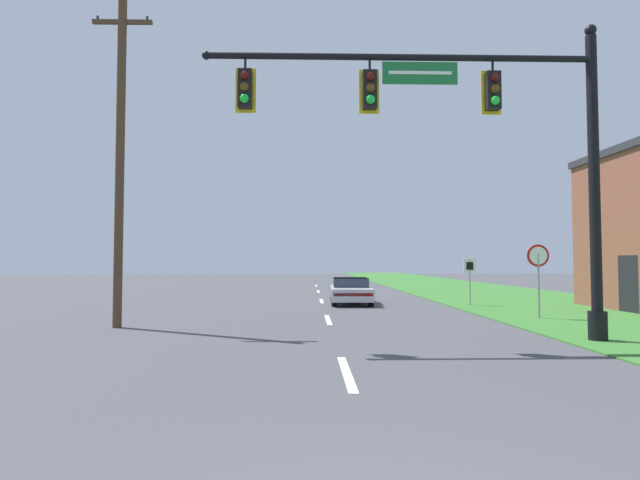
% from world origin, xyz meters
% --- Properties ---
extents(grass_verge_right, '(10.00, 110.00, 0.04)m').
position_xyz_m(grass_verge_right, '(10.50, 30.00, 0.02)').
color(grass_verge_right, '#38752D').
rests_on(grass_verge_right, ground).
extents(road_center_line, '(0.16, 34.80, 0.01)m').
position_xyz_m(road_center_line, '(0.00, 22.00, 0.01)').
color(road_center_line, silver).
rests_on(road_center_line, ground).
extents(signal_mast, '(9.91, 0.47, 7.85)m').
position_xyz_m(signal_mast, '(3.73, 9.27, 4.93)').
color(signal_mast, black).
rests_on(signal_mast, grass_verge_right).
extents(car_ahead, '(1.97, 4.74, 1.19)m').
position_xyz_m(car_ahead, '(1.32, 20.70, 0.61)').
color(car_ahead, black).
rests_on(car_ahead, ground).
extents(stop_sign, '(0.76, 0.07, 2.50)m').
position_xyz_m(stop_sign, '(7.18, 14.04, 1.86)').
color(stop_sign, gray).
rests_on(stop_sign, grass_verge_right).
extents(route_sign_post, '(0.55, 0.06, 2.03)m').
position_xyz_m(route_sign_post, '(6.47, 19.08, 1.53)').
color(route_sign_post, gray).
rests_on(route_sign_post, grass_verge_right).
extents(utility_pole_near, '(1.80, 0.26, 10.16)m').
position_xyz_m(utility_pole_near, '(-6.35, 12.23, 5.24)').
color(utility_pole_near, '#4C3823').
rests_on(utility_pole_near, ground).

